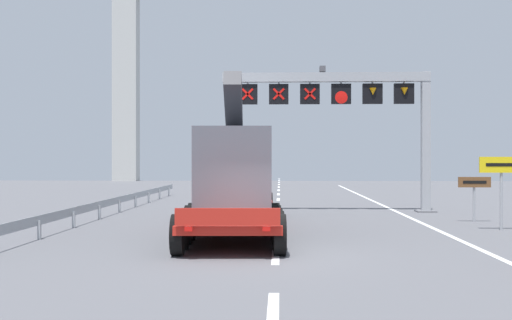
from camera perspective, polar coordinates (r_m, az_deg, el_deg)
name	(u,v)px	position (r m, az deg, el deg)	size (l,w,h in m)	color
ground	(259,255)	(16.75, 0.27, -8.70)	(112.00, 112.00, 0.00)	#5B5B60
lane_markings	(278,194)	(44.94, 2.07, -3.15)	(0.20, 71.27, 0.01)	silver
edge_line_right	(404,215)	(29.20, 13.39, -4.92)	(0.20, 63.00, 0.01)	silver
overhead_lane_gantry	(352,100)	(30.56, 8.74, 5.48)	(10.26, 0.90, 7.05)	#9EA0A5
heavy_haul_truck_red	(237,174)	(23.86, -1.77, -1.27)	(3.52, 14.15, 5.30)	red
exit_sign_yellow	(502,174)	(23.92, 21.55, -1.20)	(1.59, 0.15, 2.64)	#9EA0A5
tourist_info_sign_brown	(474,188)	(26.71, 19.34, -2.45)	(1.30, 0.15, 1.83)	#9EA0A5
guardrail_left	(118,201)	(30.42, -12.48, -3.66)	(0.13, 29.64, 0.76)	#999EA3
bridge_pylon_distant	(126,24)	(75.64, -11.81, 12.05)	(9.00, 2.00, 35.65)	#B7B7B2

